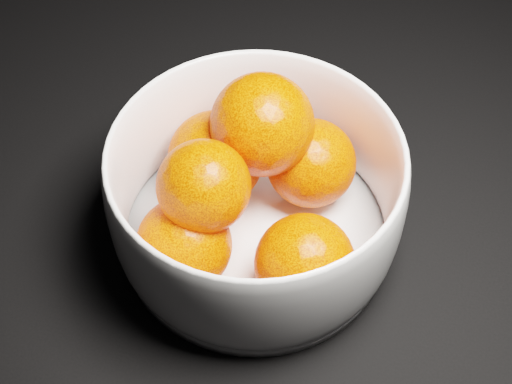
# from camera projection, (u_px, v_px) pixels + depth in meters

# --- Properties ---
(bowl) EXTENTS (0.24, 0.24, 0.12)m
(bowl) POSITION_uv_depth(u_px,v_px,m) (256.00, 196.00, 0.58)
(bowl) COLOR white
(bowl) RESTS_ON ground
(orange_pile) EXTENTS (0.18, 0.18, 0.13)m
(orange_pile) POSITION_uv_depth(u_px,v_px,m) (249.00, 184.00, 0.58)
(orange_pile) COLOR #FF4505
(orange_pile) RESTS_ON bowl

